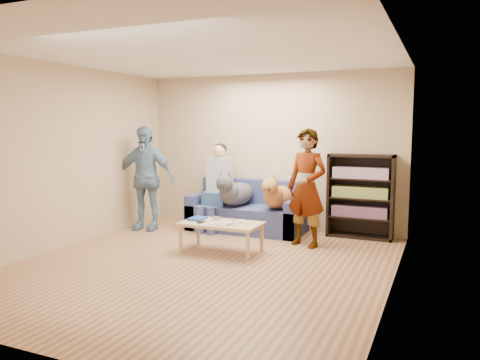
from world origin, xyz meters
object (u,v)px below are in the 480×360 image
at_px(bookshelf, 361,194).
at_px(person_seated, 217,184).
at_px(notebook_blue, 197,219).
at_px(sofa, 248,213).
at_px(coffee_table, 221,226).
at_px(dog_tan, 278,196).
at_px(person_standing_right, 307,188).
at_px(person_standing_left, 145,178).
at_px(camera_silver, 217,218).
at_px(dog_gray, 235,192).

bearing_deg(bookshelf, person_seated, -171.12).
xyz_separation_m(notebook_blue, sofa, (0.20, 1.38, -0.15)).
bearing_deg(coffee_table, dog_tan, 74.46).
relative_size(dog_tan, bookshelf, 0.89).
bearing_deg(person_standing_right, person_standing_left, -162.16).
bearing_deg(notebook_blue, dog_tan, 58.66).
xyz_separation_m(sofa, coffee_table, (0.20, -1.43, 0.09)).
bearing_deg(dog_tan, person_standing_right, -38.33).
bearing_deg(camera_silver, person_standing_right, 32.82).
relative_size(person_standing_left, camera_silver, 15.81).
bearing_deg(dog_tan, dog_gray, -177.43).
bearing_deg(coffee_table, dog_gray, 106.04).
relative_size(camera_silver, person_seated, 0.07).
height_order(notebook_blue, dog_tan, dog_tan).
bearing_deg(dog_gray, dog_tan, 2.57).
bearing_deg(bookshelf, notebook_blue, -140.95).
bearing_deg(camera_silver, dog_gray, 102.03).
bearing_deg(dog_gray, person_standing_left, -162.50).
bearing_deg(person_standing_right, dog_gray, 179.13).
relative_size(sofa, coffee_table, 1.73).
bearing_deg(camera_silver, coffee_table, -45.00).
bearing_deg(person_seated, coffee_table, -61.44).
relative_size(dog_gray, dog_tan, 1.08).
xyz_separation_m(camera_silver, coffee_table, (0.12, -0.12, -0.07)).
distance_m(dog_tan, bookshelf, 1.29).
xyz_separation_m(notebook_blue, person_seated, (-0.31, 1.26, 0.34)).
relative_size(sofa, person_seated, 1.29).
bearing_deg(coffee_table, person_seated, 118.56).
bearing_deg(person_seated, dog_gray, -6.58).
xyz_separation_m(person_standing_left, sofa, (1.60, 0.62, -0.59)).
bearing_deg(person_standing_left, bookshelf, 4.29).
xyz_separation_m(person_standing_left, dog_tan, (2.17, 0.49, -0.23)).
distance_m(notebook_blue, person_seated, 1.34).
bearing_deg(dog_tan, bookshelf, 16.60).
relative_size(notebook_blue, coffee_table, 0.24).
relative_size(person_standing_right, coffee_table, 1.54).
bearing_deg(camera_silver, dog_tan, 67.81).
bearing_deg(sofa, dog_gray, -133.80).
height_order(person_standing_right, person_standing_left, person_standing_left).
relative_size(camera_silver, coffee_table, 0.10).
bearing_deg(bookshelf, camera_silver, -137.93).
bearing_deg(person_standing_right, dog_tan, 159.33).
height_order(camera_silver, person_seated, person_seated).
bearing_deg(notebook_blue, bookshelf, 39.05).
height_order(camera_silver, coffee_table, camera_silver).
height_order(sofa, bookshelf, bookshelf).
xyz_separation_m(person_standing_right, notebook_blue, (-1.37, -0.77, -0.42)).
height_order(dog_tan, coffee_table, dog_tan).
distance_m(camera_silver, person_seated, 1.37).
height_order(person_standing_right, notebook_blue, person_standing_right).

